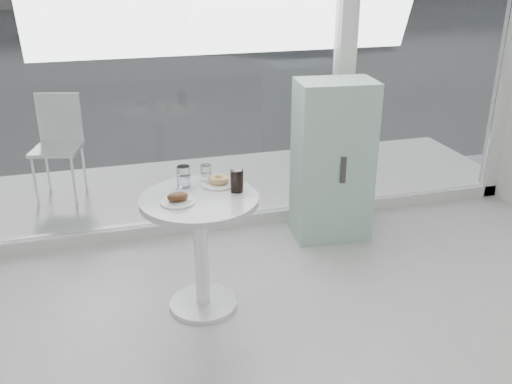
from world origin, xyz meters
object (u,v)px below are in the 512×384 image
object	(u,v)px
main_table	(200,230)
patio_chair	(58,140)
plate_fritter	(178,199)
cola_glass	(237,180)
mint_cabinet	(332,161)
water_tumbler_b	(206,175)
plate_donut	(219,181)
water_tumbler_a	(184,178)
car_silver	(280,8)
car_white	(105,8)

from	to	relation	value
main_table	patio_chair	world-z (taller)	patio_chair
plate_fritter	cola_glass	bearing A→B (deg)	11.34
mint_cabinet	patio_chair	world-z (taller)	mint_cabinet
mint_cabinet	water_tumbler_b	distance (m)	1.22
plate_donut	water_tumbler_a	bearing A→B (deg)	172.67
cola_glass	water_tumbler_b	bearing A→B (deg)	127.17
mint_cabinet	cola_glass	distance (m)	1.19
car_silver	water_tumbler_a	xyz separation A→B (m)	(-4.29, -11.23, 0.05)
car_white	cola_glass	world-z (taller)	car_white
mint_cabinet	water_tumbler_a	distance (m)	1.36
car_white	water_tumbler_a	world-z (taller)	car_white
main_table	mint_cabinet	size ratio (longest dim) A/B	0.61
car_white	water_tumbler_b	world-z (taller)	car_white
mint_cabinet	plate_donut	xyz separation A→B (m)	(-1.02, -0.57, 0.16)
main_table	car_silver	world-z (taller)	car_silver
patio_chair	car_white	world-z (taller)	car_white
mint_cabinet	plate_fritter	world-z (taller)	mint_cabinet
water_tumbler_b	car_silver	bearing A→B (deg)	69.73
car_white	water_tumbler_a	bearing A→B (deg)	-169.50
car_silver	water_tumbler_a	distance (m)	12.02
plate_fritter	water_tumbler_a	bearing A→B (deg)	73.16
mint_cabinet	cola_glass	size ratio (longest dim) A/B	8.24
water_tumbler_a	plate_fritter	bearing A→B (deg)	-106.84
main_table	mint_cabinet	bearing A→B (deg)	31.74
water_tumbler_a	cola_glass	xyz separation A→B (m)	(0.30, -0.17, 0.01)
car_white	plate_donut	distance (m)	13.01
mint_cabinet	main_table	bearing A→B (deg)	-142.82
main_table	car_silver	distance (m)	12.18
plate_donut	cola_glass	xyz separation A→B (m)	(0.08, -0.14, 0.05)
patio_chair	plate_fritter	distance (m)	2.26
patio_chair	plate_donut	world-z (taller)	patio_chair
car_silver	cola_glass	world-z (taller)	car_silver
car_white	car_silver	world-z (taller)	car_silver
patio_chair	mint_cabinet	bearing A→B (deg)	-17.67
car_white	cola_glass	size ratio (longest dim) A/B	28.32
car_white	water_tumbler_b	xyz separation A→B (m)	(0.18, -12.95, 0.08)
plate_fritter	plate_donut	world-z (taller)	plate_fritter
water_tumbler_a	water_tumbler_b	bearing A→B (deg)	12.28
main_table	cola_glass	distance (m)	0.38
main_table	car_white	size ratio (longest dim) A/B	0.18
patio_chair	car_silver	world-z (taller)	car_silver
cola_glass	mint_cabinet	bearing A→B (deg)	36.96
car_silver	cola_glass	size ratio (longest dim) A/B	30.85
water_tumbler_a	water_tumbler_b	xyz separation A→B (m)	(0.15, 0.03, -0.01)
water_tumbler_b	cola_glass	world-z (taller)	cola_glass
patio_chair	water_tumbler_a	xyz separation A→B (m)	(0.84, -1.87, 0.25)
car_white	car_silver	size ratio (longest dim) A/B	0.92
water_tumbler_a	water_tumbler_b	world-z (taller)	water_tumbler_a
patio_chair	plate_fritter	size ratio (longest dim) A/B	4.55
patio_chair	plate_donut	xyz separation A→B (m)	(1.06, -1.90, 0.22)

